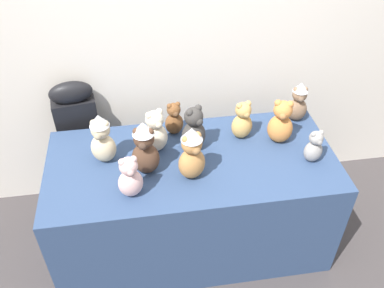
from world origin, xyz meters
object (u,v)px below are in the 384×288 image
(teddy_bear_mocha, at_px, (298,102))
(teddy_bear_cream, at_px, (155,132))
(instrument_case, at_px, (82,144))
(teddy_bear_caramel, at_px, (192,154))
(teddy_bear_ash, at_px, (314,147))
(teddy_bear_honey, at_px, (242,121))
(teddy_bear_chestnut, at_px, (174,119))
(teddy_bear_cocoa, at_px, (145,148))
(teddy_bear_charcoal, at_px, (194,130))
(teddy_bear_blush, at_px, (130,178))
(teddy_bear_sand, at_px, (102,139))
(display_table, at_px, (192,202))
(teddy_bear_ginger, at_px, (281,123))

(teddy_bear_mocha, relative_size, teddy_bear_cream, 0.99)
(instrument_case, xyz_separation_m, teddy_bear_caramel, (0.69, -0.67, 0.40))
(teddy_bear_mocha, height_order, teddy_bear_ash, teddy_bear_mocha)
(teddy_bear_mocha, distance_m, teddy_bear_ash, 0.41)
(teddy_bear_honey, xyz_separation_m, teddy_bear_caramel, (-0.36, -0.31, 0.04))
(teddy_bear_honey, xyz_separation_m, teddy_bear_cream, (-0.54, -0.05, 0.01))
(instrument_case, bearing_deg, teddy_bear_mocha, -17.22)
(teddy_bear_cream, bearing_deg, teddy_bear_chestnut, 24.85)
(teddy_bear_cocoa, bearing_deg, teddy_bear_caramel, -6.52)
(teddy_bear_honey, height_order, teddy_bear_charcoal, teddy_bear_charcoal)
(teddy_bear_cream, bearing_deg, teddy_bear_caramel, -80.18)
(teddy_bear_honey, bearing_deg, teddy_bear_chestnut, 150.43)
(teddy_bear_blush, bearing_deg, teddy_bear_cream, 51.97)
(instrument_case, bearing_deg, teddy_bear_sand, -74.35)
(display_table, distance_m, teddy_bear_blush, 0.66)
(instrument_case, xyz_separation_m, teddy_bear_mocha, (1.45, -0.23, 0.37))
(display_table, bearing_deg, teddy_bear_ginger, 9.57)
(teddy_bear_honey, bearing_deg, teddy_bear_mocha, 1.58)
(teddy_bear_cream, height_order, teddy_bear_chestnut, teddy_bear_cream)
(teddy_bear_cream, distance_m, teddy_bear_sand, 0.31)
(teddy_bear_mocha, bearing_deg, teddy_bear_sand, -163.52)
(teddy_bear_caramel, bearing_deg, teddy_bear_chestnut, 76.86)
(instrument_case, distance_m, teddy_bear_ginger, 1.39)
(teddy_bear_ginger, xyz_separation_m, teddy_bear_cocoa, (-0.83, -0.15, 0.03))
(instrument_case, bearing_deg, teddy_bear_honey, -26.94)
(display_table, relative_size, teddy_bear_cocoa, 4.98)
(teddy_bear_honey, xyz_separation_m, teddy_bear_ash, (0.36, -0.28, -0.02))
(teddy_bear_blush, bearing_deg, teddy_bear_chestnut, 46.67)
(teddy_bear_mocha, xyz_separation_m, teddy_bear_chestnut, (-0.82, -0.02, -0.03))
(display_table, bearing_deg, teddy_bear_honey, 26.62)
(teddy_bear_cream, bearing_deg, teddy_bear_blush, -139.31)
(display_table, height_order, teddy_bear_cocoa, teddy_bear_cocoa)
(teddy_bear_honey, bearing_deg, instrument_case, 145.56)
(teddy_bear_cream, height_order, teddy_bear_ash, teddy_bear_cream)
(teddy_bear_charcoal, bearing_deg, display_table, -135.58)
(display_table, bearing_deg, teddy_bear_cocoa, -168.21)
(teddy_bear_cream, relative_size, teddy_bear_blush, 1.11)
(display_table, distance_m, teddy_bear_cocoa, 0.61)
(display_table, xyz_separation_m, teddy_bear_caramel, (-0.02, -0.14, 0.54))
(teddy_bear_cocoa, xyz_separation_m, teddy_bear_ash, (0.97, -0.05, -0.07))
(teddy_bear_charcoal, relative_size, teddy_bear_sand, 0.92)
(teddy_bear_cocoa, relative_size, teddy_bear_blush, 1.33)
(display_table, height_order, teddy_bear_charcoal, teddy_bear_charcoal)
(teddy_bear_mocha, height_order, teddy_bear_chestnut, teddy_bear_mocha)
(teddy_bear_ginger, distance_m, teddy_bear_caramel, 0.63)
(instrument_case, relative_size, teddy_bear_ginger, 3.43)
(teddy_bear_charcoal, height_order, teddy_bear_ash, teddy_bear_charcoal)
(teddy_bear_honey, height_order, teddy_bear_blush, same)
(teddy_bear_ginger, relative_size, teddy_bear_blush, 1.15)
(teddy_bear_cocoa, relative_size, teddy_bear_sand, 1.07)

